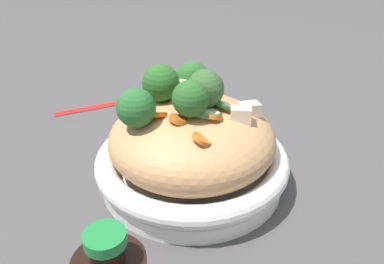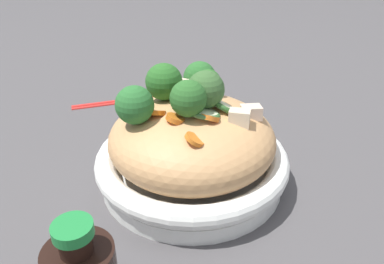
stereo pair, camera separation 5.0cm
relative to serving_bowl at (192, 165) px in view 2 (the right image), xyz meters
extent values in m
plane|color=#4A4748|center=(0.00, 0.00, -0.03)|extent=(3.00, 3.00, 0.00)
cylinder|color=white|center=(0.00, 0.00, -0.01)|extent=(0.25, 0.25, 0.02)
torus|color=white|center=(0.00, 0.00, 0.01)|extent=(0.26, 0.26, 0.03)
ellipsoid|color=tan|center=(0.00, 0.00, 0.04)|extent=(0.22, 0.22, 0.09)
torus|color=tan|center=(0.01, 0.05, 0.06)|extent=(0.05, 0.05, 0.01)
torus|color=tan|center=(0.00, 0.02, 0.06)|extent=(0.07, 0.07, 0.02)
torus|color=tan|center=(0.06, 0.02, 0.07)|extent=(0.06, 0.06, 0.01)
cone|color=#A2BC79|center=(-0.02, 0.01, 0.09)|extent=(0.03, 0.03, 0.02)
sphere|color=#396130|center=(-0.02, 0.01, 0.11)|extent=(0.07, 0.07, 0.05)
cone|color=#A5BC73|center=(-0.05, -0.03, 0.08)|extent=(0.01, 0.02, 0.01)
sphere|color=#2C6326|center=(-0.05, -0.03, 0.10)|extent=(0.04, 0.04, 0.04)
cone|color=#99C377|center=(0.07, -0.02, 0.08)|extent=(0.03, 0.03, 0.02)
sphere|color=#2A6A2F|center=(0.07, -0.02, 0.10)|extent=(0.06, 0.06, 0.05)
cone|color=#9CBF6F|center=(0.02, 0.02, 0.09)|extent=(0.03, 0.03, 0.02)
sphere|color=#2B6328|center=(0.02, 0.02, 0.11)|extent=(0.06, 0.06, 0.04)
cone|color=#99B572|center=(-0.06, -0.07, 0.07)|extent=(0.03, 0.03, 0.02)
sphere|color=#2B652B|center=(-0.06, -0.07, 0.09)|extent=(0.07, 0.07, 0.05)
cone|color=#97B97A|center=(0.01, -0.05, 0.08)|extent=(0.02, 0.02, 0.02)
sphere|color=#296425|center=(0.01, -0.05, 0.11)|extent=(0.07, 0.07, 0.05)
cylinder|color=orange|center=(-0.03, -0.03, 0.09)|extent=(0.03, 0.03, 0.03)
cylinder|color=orange|center=(0.04, 0.06, 0.08)|extent=(0.03, 0.03, 0.02)
cylinder|color=orange|center=(0.03, 0.01, 0.09)|extent=(0.03, 0.03, 0.01)
cylinder|color=orange|center=(0.05, -0.02, 0.09)|extent=(0.04, 0.04, 0.02)
cylinder|color=orange|center=(0.00, 0.03, 0.09)|extent=(0.04, 0.04, 0.02)
cylinder|color=beige|center=(0.00, 0.02, 0.09)|extent=(0.04, 0.04, 0.02)
torus|color=#396633|center=(0.00, 0.02, 0.09)|extent=(0.05, 0.05, 0.02)
cylinder|color=beige|center=(-0.03, 0.02, 0.09)|extent=(0.03, 0.04, 0.02)
torus|color=#2E5B27|center=(-0.03, 0.02, 0.09)|extent=(0.04, 0.04, 0.03)
cylinder|color=beige|center=(-0.03, -0.05, 0.09)|extent=(0.03, 0.03, 0.02)
torus|color=#36662B|center=(-0.03, -0.05, 0.09)|extent=(0.04, 0.04, 0.02)
cube|color=beige|center=(-0.06, 0.04, 0.08)|extent=(0.03, 0.03, 0.02)
cube|color=beige|center=(-0.03, 0.05, 0.09)|extent=(0.03, 0.03, 0.02)
cube|color=beige|center=(-0.02, -0.05, 0.09)|extent=(0.03, 0.03, 0.02)
cube|color=beige|center=(-0.01, -0.03, 0.09)|extent=(0.04, 0.04, 0.03)
cylinder|color=black|center=(0.20, 0.13, 0.08)|extent=(0.03, 0.03, 0.02)
cylinder|color=#1E7F38|center=(0.20, 0.13, 0.10)|extent=(0.03, 0.03, 0.01)
cylinder|color=red|center=(-0.04, -0.29, -0.02)|extent=(0.20, 0.07, 0.01)
cylinder|color=red|center=(-0.04, -0.28, -0.02)|extent=(0.20, 0.07, 0.01)
camera|label=1|loc=(0.28, 0.33, 0.30)|focal=35.86mm
camera|label=2|loc=(0.24, 0.36, 0.30)|focal=35.86mm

